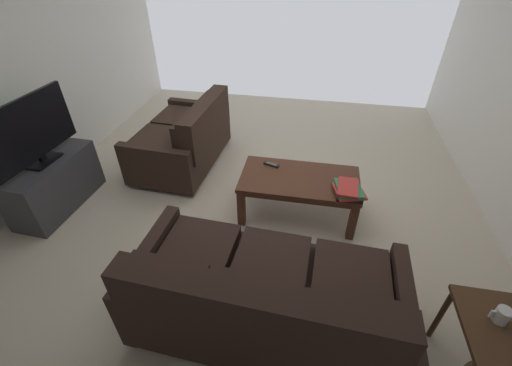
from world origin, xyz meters
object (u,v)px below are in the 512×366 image
Objects in this scene: end_table at (504,336)px; sofa_main at (264,299)px; coffee_table at (299,183)px; loveseat_near at (185,138)px; tv_stand at (54,184)px; tv_remote at (271,164)px; book_stack at (349,190)px; flat_tv at (30,131)px; coffee_mug at (502,315)px.

sofa_main is at bearing -2.18° from end_table.
sofa_main is 1.64× the size of coffee_table.
loveseat_near reaches higher than coffee_table.
tv_stand is at bearing 7.46° from coffee_table.
coffee_table is 6.86× the size of tv_remote.
end_table is at bearing 164.48° from tv_stand.
tv_stand and book_stack have the same top height.
flat_tv reaches higher than book_stack.
sofa_main is at bearing 84.56° from coffee_table.
flat_tv reaches higher than end_table.
tv_stand is at bearing -15.15° from coffee_mug.
tv_remote is at bearing -24.63° from book_stack.
end_table is 2.20m from tv_remote.
coffee_mug is 2.14m from tv_remote.
tv_stand is 9.60× the size of coffee_mug.
coffee_mug is 0.62× the size of tv_remote.
sofa_main is at bearing 122.92° from loveseat_near.
flat_tv reaches higher than sofa_main.
coffee_table is at bearing -46.98° from end_table.
coffee_table is at bearing -21.76° from book_stack.
loveseat_near reaches higher than book_stack.
end_table is 0.56× the size of flat_tv.
coffee_table is 11.15× the size of coffee_mug.
loveseat_near is at bearing -57.08° from sofa_main.
tv_remote is at bearing -83.23° from sofa_main.
flat_tv is (1.05, 1.03, 0.53)m from loveseat_near.
flat_tv is 2.92× the size of book_stack.
coffee_table is at bearing 151.37° from tv_remote.
book_stack is at bearing 155.37° from tv_remote.
tv_stand is at bearing 2.88° from book_stack.
flat_tv reaches higher than tv_remote.
book_stack is (-1.88, 0.88, 0.15)m from loveseat_near.
tv_remote is (0.18, -1.48, 0.10)m from sofa_main.
coffee_mug is at bearing 164.85° from tv_stand.
sofa_main reaches higher than book_stack.
end_table is at bearing 141.93° from coffee_mug.
coffee_table is 1.87m from end_table.
tv_remote is (-1.13, 0.54, 0.11)m from loveseat_near.
coffee_mug is (-3.70, 1.00, 0.32)m from tv_stand.
coffee_table is 3.36× the size of book_stack.
tv_remote is (0.74, -0.34, -0.04)m from book_stack.
book_stack is (-2.92, -0.15, 0.23)m from tv_stand.
loveseat_near reaches higher than coffee_mug.
coffee_table is at bearing -95.44° from sofa_main.
flat_tv is at bearing 44.52° from loveseat_near.
sofa_main is 1.90× the size of tv_stand.
coffee_mug reaches higher than tv_stand.
tv_remote is (-2.18, -0.49, 0.19)m from tv_stand.
sofa_main reaches higher than coffee_mug.
loveseat_near is at bearing -25.53° from tv_remote.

